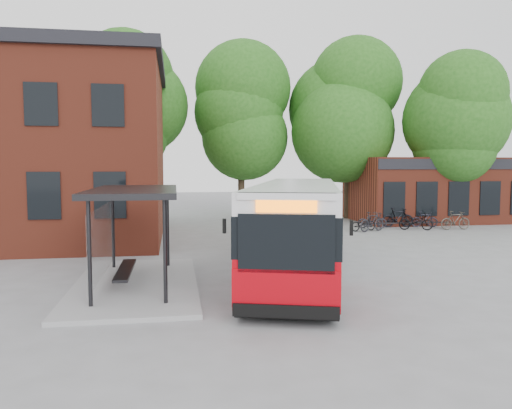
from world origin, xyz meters
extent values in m
plane|color=slate|center=(0.00, 0.00, 0.00)|extent=(100.00, 100.00, 0.00)
imported|color=black|center=(6.65, 9.64, 0.42)|extent=(1.68, 1.00, 0.83)
imported|color=#28282D|center=(7.04, 9.37, 0.53)|extent=(1.81, 1.18, 1.06)
imported|color=#22232C|center=(7.58, 10.68, 0.43)|extent=(1.71, 0.77, 0.87)
imported|color=black|center=(9.21, 10.91, 0.56)|extent=(1.88, 0.62, 1.12)
imported|color=black|center=(9.63, 9.56, 0.47)|extent=(1.90, 1.21, 0.94)
imported|color=#20202B|center=(10.72, 10.66, 0.45)|extent=(1.55, 0.79, 0.89)
imported|color=#403B33|center=(11.85, 9.35, 0.52)|extent=(1.72, 0.50, 1.03)
camera|label=1|loc=(-3.34, -15.74, 3.55)|focal=35.00mm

